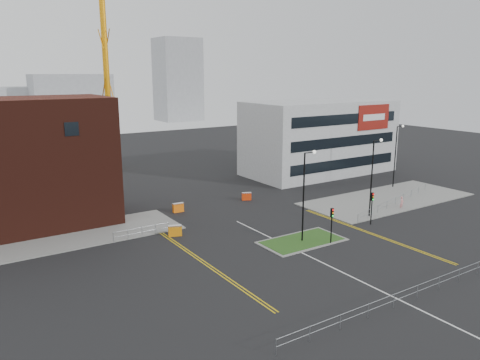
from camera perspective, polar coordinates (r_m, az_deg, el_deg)
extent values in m
plane|color=black|center=(41.15, 12.79, -11.12)|extent=(200.00, 200.00, 0.00)
cube|color=slate|center=(51.10, -23.01, -6.95)|extent=(28.00, 8.00, 0.12)
cube|color=slate|center=(65.58, 17.52, -2.21)|extent=(24.00, 10.00, 0.12)
cube|color=slate|center=(47.77, 7.57, -7.39)|extent=(8.60, 4.60, 0.08)
cube|color=#214316|center=(47.77, 7.58, -7.37)|extent=(8.00, 4.00, 0.12)
cube|color=#3F170F|center=(55.13, -24.79, 1.78)|extent=(18.00, 10.00, 14.00)
cube|color=black|center=(50.39, -19.84, 5.87)|extent=(1.40, 0.10, 1.40)
cube|color=#ABADB0|center=(79.42, 9.65, 5.16)|extent=(25.00, 12.00, 12.00)
cube|color=black|center=(75.73, 12.63, 1.96)|extent=(22.00, 0.10, 1.60)
cube|color=black|center=(75.15, 12.76, 4.58)|extent=(22.00, 0.10, 1.60)
cube|color=black|center=(74.74, 12.89, 7.24)|extent=(22.00, 0.10, 1.60)
cube|color=maroon|center=(79.10, 15.98, 7.37)|extent=(7.00, 0.15, 4.00)
cube|color=white|center=(79.04, 16.04, 7.36)|extent=(5.00, 0.05, 1.00)
cylinder|color=orange|center=(84.70, -16.03, 13.41)|extent=(1.00, 1.00, 35.81)
cylinder|color=black|center=(46.42, 7.74, -2.22)|extent=(0.16, 0.16, 9.00)
cylinder|color=black|center=(45.84, 8.48, 3.33)|extent=(1.20, 0.10, 0.10)
sphere|color=silver|center=(46.24, 9.04, 3.39)|extent=(0.36, 0.36, 0.36)
cylinder|color=black|center=(56.08, 15.74, 0.06)|extent=(0.16, 0.16, 9.00)
cylinder|color=black|center=(55.73, 16.43, 4.64)|extent=(1.20, 0.10, 0.10)
sphere|color=silver|center=(56.19, 16.83, 4.68)|extent=(0.36, 0.36, 0.36)
cylinder|color=black|center=(71.68, 18.38, 2.63)|extent=(0.16, 0.16, 9.00)
cylinder|color=black|center=(71.53, 18.94, 6.21)|extent=(1.20, 0.10, 0.10)
sphere|color=silver|center=(72.00, 19.24, 6.23)|extent=(0.36, 0.36, 0.36)
cylinder|color=black|center=(47.19, 11.07, -5.90)|extent=(0.12, 0.12, 3.00)
cube|color=black|center=(46.67, 11.16, -3.93)|extent=(0.28, 0.22, 0.90)
sphere|color=red|center=(46.50, 11.29, -3.61)|extent=(0.18, 0.18, 0.18)
sphere|color=orange|center=(46.59, 11.27, -3.96)|extent=(0.18, 0.18, 0.18)
sphere|color=#0CCC33|center=(46.67, 11.26, -4.32)|extent=(0.18, 0.18, 0.18)
cylinder|color=black|center=(54.09, 15.72, -3.70)|extent=(0.12, 0.12, 3.00)
cube|color=black|center=(53.64, 15.83, -1.96)|extent=(0.28, 0.22, 0.90)
sphere|color=red|center=(53.48, 15.96, -1.68)|extent=(0.18, 0.18, 0.18)
sphere|color=orange|center=(53.55, 15.94, -1.99)|extent=(0.18, 0.18, 0.18)
sphere|color=#0CCC33|center=(53.63, 15.92, -2.30)|extent=(0.18, 0.18, 0.18)
cylinder|color=gray|center=(37.24, 19.63, -12.48)|extent=(24.00, 0.04, 0.04)
cylinder|color=gray|center=(37.45, 19.57, -13.17)|extent=(24.00, 0.04, 0.04)
cylinder|color=gray|center=(29.79, 4.41, -19.63)|extent=(0.05, 0.05, 1.10)
cylinder|color=gray|center=(49.28, -11.89, -5.67)|extent=(6.00, 0.04, 0.04)
cylinder|color=gray|center=(49.44, -11.86, -6.22)|extent=(6.00, 0.04, 0.04)
cylinder|color=gray|center=(48.53, -15.18, -6.78)|extent=(0.05, 0.05, 1.10)
cylinder|color=gray|center=(50.52, -8.69, -5.67)|extent=(0.05, 0.05, 1.10)
cylinder|color=gray|center=(62.70, 18.46, -2.03)|extent=(19.01, 5.04, 0.04)
cylinder|color=gray|center=(62.82, 18.42, -2.47)|extent=(19.01, 5.04, 0.04)
cylinder|color=gray|center=(54.27, 14.17, -4.60)|extent=(0.05, 0.05, 1.10)
cylinder|color=gray|center=(71.70, 21.64, -0.86)|extent=(0.05, 0.05, 1.10)
cube|color=silver|center=(42.43, 10.83, -10.26)|extent=(0.15, 30.00, 0.01)
cube|color=gold|center=(43.54, -5.43, -9.45)|extent=(0.12, 24.00, 0.01)
cube|color=gold|center=(43.67, -5.08, -9.38)|extent=(0.12, 24.00, 0.01)
cube|color=gold|center=(51.48, 15.44, -6.28)|extent=(0.12, 20.00, 0.01)
cube|color=gold|center=(51.70, 15.66, -6.21)|extent=(0.12, 20.00, 0.01)
cube|color=gray|center=(160.44, -19.79, 9.19)|extent=(24.00, 12.00, 16.00)
cube|color=gray|center=(167.30, -7.58, 12.01)|extent=(14.00, 12.00, 28.00)
cube|color=gray|center=(167.25, -26.61, 8.02)|extent=(30.00, 12.00, 12.00)
imported|color=pink|center=(61.29, 19.12, -2.65)|extent=(0.65, 0.47, 1.63)
cube|color=orange|center=(49.17, -7.93, -6.14)|extent=(1.45, 0.89, 1.15)
cube|color=silver|center=(49.00, -7.94, -5.57)|extent=(1.45, 0.89, 0.14)
cube|color=orange|center=(57.31, -7.55, -3.36)|extent=(1.35, 0.49, 1.11)
cube|color=silver|center=(57.18, -7.56, -2.88)|extent=(1.35, 0.49, 0.13)
cube|color=red|center=(62.09, 0.80, -2.00)|extent=(1.29, 0.87, 1.02)
cube|color=silver|center=(61.97, 0.80, -1.59)|extent=(1.29, 0.87, 0.12)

